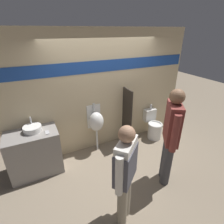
# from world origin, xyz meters

# --- Properties ---
(ground_plane) EXTENTS (16.00, 16.00, 0.00)m
(ground_plane) POSITION_xyz_m (0.00, 0.00, 0.00)
(ground_plane) COLOR gray
(display_wall) EXTENTS (4.31, 0.07, 2.70)m
(display_wall) POSITION_xyz_m (0.00, 0.60, 1.36)
(display_wall) COLOR beige
(display_wall) RESTS_ON ground_plane
(sink_counter) EXTENTS (0.95, 0.58, 0.91)m
(sink_counter) POSITION_xyz_m (-1.63, 0.28, 0.45)
(sink_counter) COLOR gray
(sink_counter) RESTS_ON ground_plane
(sink_basin) EXTENTS (0.33, 0.33, 0.25)m
(sink_basin) POSITION_xyz_m (-1.58, 0.34, 0.96)
(sink_basin) COLOR white
(sink_basin) RESTS_ON sink_counter
(cell_phone) EXTENTS (0.07, 0.14, 0.01)m
(cell_phone) POSITION_xyz_m (-1.35, 0.17, 0.91)
(cell_phone) COLOR #B7B7BC
(cell_phone) RESTS_ON sink_counter
(divider_near_counter) EXTENTS (0.03, 0.40, 1.43)m
(divider_near_counter) POSITION_xyz_m (0.50, 0.37, 0.71)
(divider_near_counter) COLOR #28231E
(divider_near_counter) RESTS_ON ground_plane
(urinal_near_counter) EXTENTS (0.34, 0.32, 1.16)m
(urinal_near_counter) POSITION_xyz_m (-0.28, 0.42, 0.77)
(urinal_near_counter) COLOR silver
(urinal_near_counter) RESTS_ON ground_plane
(toilet) EXTENTS (0.37, 0.54, 0.88)m
(toilet) POSITION_xyz_m (1.28, 0.27, 0.30)
(toilet) COLOR white
(toilet) RESTS_ON ground_plane
(person_in_vest) EXTENTS (0.46, 0.44, 1.63)m
(person_in_vest) POSITION_xyz_m (-0.54, -1.35, 0.94)
(person_in_vest) COLOR gray
(person_in_vest) RESTS_ON ground_plane
(person_with_lanyard) EXTENTS (0.43, 0.54, 1.83)m
(person_with_lanyard) POSITION_xyz_m (0.54, -1.02, 1.01)
(person_with_lanyard) COLOR #3D3D42
(person_with_lanyard) RESTS_ON ground_plane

